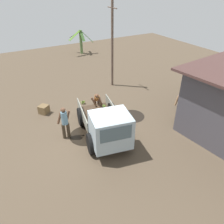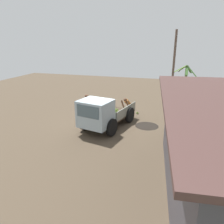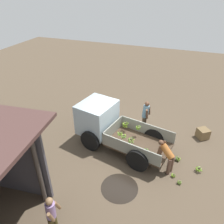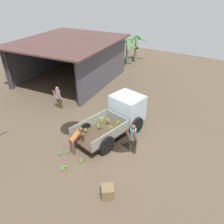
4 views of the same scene
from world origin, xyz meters
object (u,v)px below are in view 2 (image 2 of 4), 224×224
utility_pole (173,69)px  banana_bunch_on_ground_2 (133,113)px  banana_bunch_on_ground_0 (119,111)px  banana_bunch_on_ground_1 (137,113)px  person_bystander_near_shed (188,124)px  cargo_truck (100,114)px  wooden_crate_0 (97,104)px  person_worker_loading (128,105)px  banana_bunch_on_ground_3 (127,108)px  person_foreground_visitor (87,106)px

utility_pole → banana_bunch_on_ground_2: (2.53, -2.44, -2.87)m
banana_bunch_on_ground_0 → banana_bunch_on_ground_1: banana_bunch_on_ground_0 is taller
person_bystander_near_shed → banana_bunch_on_ground_0: person_bystander_near_shed is taller
cargo_truck → banana_bunch_on_ground_2: size_ratio=23.84×
cargo_truck → wooden_crate_0: (-4.44, -1.87, -0.79)m
person_bystander_near_shed → banana_bunch_on_ground_0: (-3.29, -4.55, -0.77)m
banana_bunch_on_ground_0 → banana_bunch_on_ground_2: size_ratio=1.21×
utility_pole → person_worker_loading: (2.92, -2.73, -2.16)m
person_bystander_near_shed → banana_bunch_on_ground_3: size_ratio=5.33×
cargo_truck → person_worker_loading: bearing=174.7°
banana_bunch_on_ground_3 → wooden_crate_0: size_ratio=0.60×
cargo_truck → banana_bunch_on_ground_0: cargo_truck is taller
cargo_truck → person_bystander_near_shed: bearing=104.1°
utility_pole → banana_bunch_on_ground_3: (1.59, -3.09, -2.83)m
banana_bunch_on_ground_2 → wooden_crate_0: size_ratio=0.38×
banana_bunch_on_ground_2 → banana_bunch_on_ground_3: bearing=-145.5°
cargo_truck → wooden_crate_0: size_ratio=9.04×
cargo_truck → person_worker_loading: (-2.99, 0.94, -0.24)m
banana_bunch_on_ground_0 → wooden_crate_0: bearing=-115.0°
banana_bunch_on_ground_3 → person_bystander_near_shed: bearing=45.3°
person_bystander_near_shed → banana_bunch_on_ground_0: 5.67m
person_foreground_visitor → banana_bunch_on_ground_1: person_foreground_visitor is taller
wooden_crate_0 → person_bystander_near_shed: bearing=57.3°
person_bystander_near_shed → banana_bunch_on_ground_1: size_ratio=8.85×
wooden_crate_0 → utility_pole: bearing=104.9°
person_foreground_visitor → banana_bunch_on_ground_1: 3.76m
person_worker_loading → banana_bunch_on_ground_0: (-0.47, -0.72, -0.68)m
person_worker_loading → person_bystander_near_shed: bearing=76.8°
person_bystander_near_shed → banana_bunch_on_ground_1: bearing=33.6°
banana_bunch_on_ground_0 → banana_bunch_on_ground_3: (-0.86, 0.36, 0.02)m
banana_bunch_on_ground_1 → cargo_truck: bearing=-22.4°
wooden_crate_0 → banana_bunch_on_ground_1: bearing=76.7°
cargo_truck → banana_bunch_on_ground_3: size_ratio=15.17×
banana_bunch_on_ground_0 → banana_bunch_on_ground_2: (0.08, 1.01, -0.03)m
cargo_truck → banana_bunch_on_ground_1: cargo_truck is taller
person_bystander_near_shed → wooden_crate_0: bearing=47.6°
banana_bunch_on_ground_1 → person_foreground_visitor: bearing=-55.5°
cargo_truck → banana_bunch_on_ground_2: 3.72m
cargo_truck → person_bystander_near_shed: size_ratio=2.84×
banana_bunch_on_ground_2 → person_foreground_visitor: bearing=-56.6°
person_foreground_visitor → person_worker_loading: size_ratio=1.26×
cargo_truck → utility_pole: 7.22m
person_bystander_near_shed → wooden_crate_0: person_bystander_near_shed is taller
person_foreground_visitor → banana_bunch_on_ground_2: (-1.81, 2.74, -0.86)m
utility_pole → person_bystander_near_shed: utility_pole is taller
person_bystander_near_shed → wooden_crate_0: size_ratio=3.18×
cargo_truck → person_foreground_visitor: cargo_truck is taller
banana_bunch_on_ground_2 → wooden_crate_0: wooden_crate_0 is taller
person_foreground_visitor → wooden_crate_0: person_foreground_visitor is taller
banana_bunch_on_ground_3 → wooden_crate_0: bearing=-92.7°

